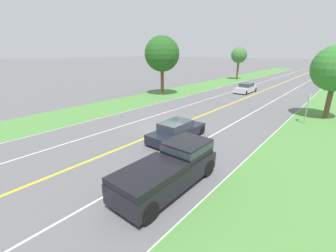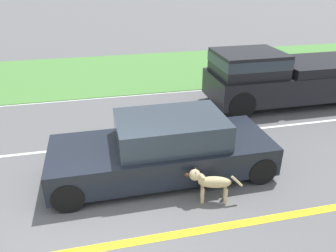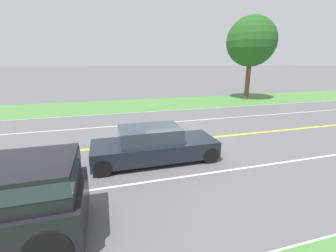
% 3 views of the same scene
% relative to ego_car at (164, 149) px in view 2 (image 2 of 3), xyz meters
% --- Properties ---
extents(ground_plane, '(400.00, 400.00, 0.00)m').
position_rel_ego_car_xyz_m(ground_plane, '(-1.91, 1.47, -0.64)').
color(ground_plane, '#5B5B5E').
extents(centre_divider_line, '(0.18, 160.00, 0.01)m').
position_rel_ego_car_xyz_m(centre_divider_line, '(-1.91, 1.47, -0.63)').
color(centre_divider_line, yellow).
rests_on(centre_divider_line, ground).
extents(lane_edge_line_right, '(0.14, 160.00, 0.01)m').
position_rel_ego_car_xyz_m(lane_edge_line_right, '(5.09, 1.47, -0.63)').
color(lane_edge_line_right, white).
rests_on(lane_edge_line_right, ground).
extents(lane_dash_same_dir, '(0.10, 160.00, 0.01)m').
position_rel_ego_car_xyz_m(lane_dash_same_dir, '(1.59, 1.47, -0.63)').
color(lane_dash_same_dir, white).
rests_on(lane_dash_same_dir, ground).
extents(grass_verge_right, '(6.00, 160.00, 0.03)m').
position_rel_ego_car_xyz_m(grass_verge_right, '(8.09, 1.47, -0.62)').
color(grass_verge_right, '#4C843D').
rests_on(grass_verge_right, ground).
extents(ego_car, '(1.84, 4.79, 1.37)m').
position_rel_ego_car_xyz_m(ego_car, '(0.00, 0.00, 0.00)').
color(ego_car, black).
rests_on(ego_car, ground).
extents(dog, '(0.43, 1.12, 0.73)m').
position_rel_ego_car_xyz_m(dog, '(-1.14, -0.66, -0.19)').
color(dog, '#D1B784').
rests_on(dog, ground).
extents(pickup_truck, '(2.06, 5.48, 1.83)m').
position_rel_ego_car_xyz_m(pickup_truck, '(3.27, -4.78, 0.30)').
color(pickup_truck, black).
rests_on(pickup_truck, ground).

